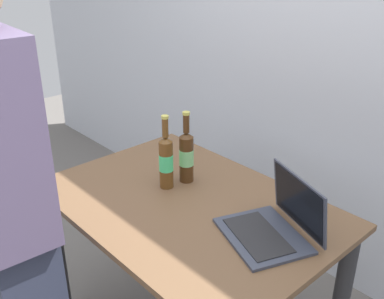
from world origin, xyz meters
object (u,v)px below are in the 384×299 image
Objects in this scene: laptop at (275,223)px; person_figure at (8,215)px; beer_bottle_green at (166,160)px; beer_bottle_brown at (186,155)px.

person_figure reaches higher than laptop.
beer_bottle_green is (-0.54, -0.07, 0.08)m from laptop.
beer_bottle_brown is at bearing 88.76° from person_figure.
beer_bottle_green is at bearing 90.00° from person_figure.
beer_bottle_brown is 0.18× the size of person_figure.
beer_bottle_brown is (0.02, 0.10, -0.00)m from beer_bottle_green.
person_figure is (-0.00, -0.68, 0.02)m from beer_bottle_green.
laptop is at bearing -3.73° from beer_bottle_brown.
person_figure is (-0.54, -0.75, 0.11)m from laptop.
beer_bottle_green is 0.68m from person_figure.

